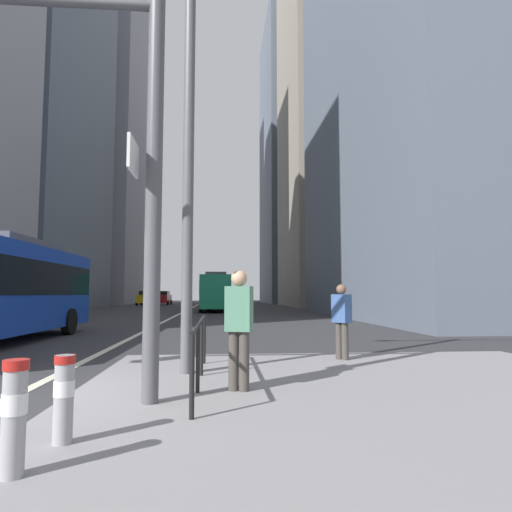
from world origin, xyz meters
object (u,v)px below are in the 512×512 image
(car_oncoming_mid, at_px, (146,298))
(car_receding_near, at_px, (226,299))
(bollard_left, at_px, (14,411))
(car_receding_far, at_px, (220,299))
(city_bus_red_receding, at_px, (216,291))
(city_bus_red_distant, at_px, (219,292))
(car_oncoming_far, at_px, (163,298))
(pedestrian_far, at_px, (239,323))
(traffic_signal_gantry, at_px, (10,103))
(street_lamp_post, at_px, (189,94))
(pedestrian_walking, at_px, (342,318))
(bollard_right, at_px, (64,394))

(car_oncoming_mid, relative_size, car_receding_near, 0.97)
(bollard_left, bearing_deg, car_receding_far, 88.12)
(car_receding_near, distance_m, bollard_left, 48.86)
(city_bus_red_receding, distance_m, car_receding_far, 11.46)
(city_bus_red_distant, relative_size, car_receding_far, 2.41)
(car_oncoming_far, height_order, pedestrian_far, car_oncoming_far)
(traffic_signal_gantry, xyz_separation_m, street_lamp_post, (2.20, 2.15, 1.19))
(car_receding_far, height_order, pedestrian_walking, car_receding_far)
(car_receding_near, bearing_deg, car_oncoming_mid, 137.96)
(car_oncoming_mid, xyz_separation_m, bollard_left, (8.52, -58.62, -0.34))
(city_bus_red_distant, distance_m, street_lamp_post, 54.40)
(car_receding_near, height_order, pedestrian_walking, car_receding_near)
(city_bus_red_distant, xyz_separation_m, pedestrian_far, (0.40, -55.79, -0.71))
(bollard_left, relative_size, bollard_right, 1.08)
(city_bus_red_distant, relative_size, car_oncoming_mid, 2.48)
(car_oncoming_mid, height_order, pedestrian_walking, car_oncoming_mid)
(city_bus_red_distant, bearing_deg, car_receding_far, -89.27)
(car_receding_near, relative_size, bollard_left, 5.10)
(car_oncoming_mid, height_order, traffic_signal_gantry, traffic_signal_gantry)
(bollard_left, distance_m, pedestrian_walking, 7.22)
(traffic_signal_gantry, height_order, bollard_right, traffic_signal_gantry)
(car_receding_far, bearing_deg, city_bus_red_distant, 90.73)
(car_oncoming_far, xyz_separation_m, traffic_signal_gantry, (5.14, -57.51, 3.10))
(city_bus_red_distant, height_order, bollard_right, city_bus_red_distant)
(traffic_signal_gantry, xyz_separation_m, bollard_right, (1.33, -1.51, -3.48))
(bollard_left, bearing_deg, pedestrian_walking, 54.12)
(car_receding_far, xyz_separation_m, bollard_right, (-1.48, -48.03, -0.38))
(pedestrian_far, bearing_deg, pedestrian_walking, 51.21)
(city_bus_red_receding, xyz_separation_m, bollard_left, (-1.28, -37.37, -1.19))
(car_receding_near, height_order, car_oncoming_far, same)
(car_oncoming_mid, xyz_separation_m, car_receding_far, (10.12, -9.82, 0.00))
(bollard_left, bearing_deg, car_receding_near, 87.23)
(car_receding_far, bearing_deg, car_receding_near, 0.46)
(city_bus_red_distant, bearing_deg, city_bus_red_receding, -90.53)
(traffic_signal_gantry, bearing_deg, car_receding_far, 86.54)
(street_lamp_post, bearing_deg, car_oncoming_mid, 99.96)
(car_oncoming_far, bearing_deg, bollard_right, -83.75)
(city_bus_red_distant, bearing_deg, street_lamp_post, -90.51)
(car_oncoming_far, distance_m, pedestrian_far, 57.46)
(city_bus_red_distant, distance_m, car_receding_far, 9.95)
(street_lamp_post, relative_size, pedestrian_walking, 4.96)
(city_bus_red_distant, bearing_deg, pedestrian_far, -89.59)
(car_oncoming_mid, height_order, bollard_left, car_oncoming_mid)
(traffic_signal_gantry, height_order, pedestrian_walking, traffic_signal_gantry)
(city_bus_red_receding, bearing_deg, bollard_right, -91.81)
(city_bus_red_distant, bearing_deg, pedestrian_walking, -87.02)
(city_bus_red_receding, relative_size, traffic_signal_gantry, 1.93)
(pedestrian_walking, xyz_separation_m, pedestrian_far, (-2.35, -2.93, 0.09))
(car_receding_near, height_order, traffic_signal_gantry, traffic_signal_gantry)
(car_receding_far, distance_m, traffic_signal_gantry, 46.71)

